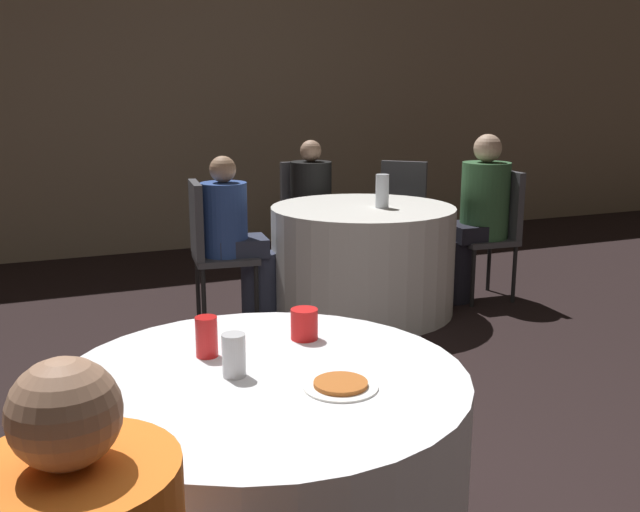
% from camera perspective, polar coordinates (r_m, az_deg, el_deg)
% --- Properties ---
extents(wall_back, '(16.00, 0.06, 2.80)m').
position_cam_1_polar(wall_back, '(6.87, -17.25, 11.59)').
color(wall_back, gray).
rests_on(wall_back, ground_plane).
extents(table_near, '(1.15, 1.15, 0.74)m').
position_cam_1_polar(table_near, '(2.18, -4.39, -18.47)').
color(table_near, silver).
rests_on(table_near, ground_plane).
extents(table_far, '(1.26, 1.26, 0.74)m').
position_cam_1_polar(table_far, '(4.95, 3.41, -0.27)').
color(table_far, white).
rests_on(table_far, ground_plane).
extents(chair_far_northeast, '(0.57, 0.57, 0.95)m').
position_cam_1_polar(chair_far_northeast, '(5.90, 6.46, 3.76)').
color(chair_far_northeast, '#47474C').
rests_on(chair_far_northeast, ground_plane).
extents(chair_far_west, '(0.45, 0.44, 0.95)m').
position_cam_1_polar(chair_far_west, '(4.67, -8.79, 1.22)').
color(chair_far_west, '#47474C').
rests_on(chair_far_west, ground_plane).
extents(chair_far_east, '(0.43, 0.43, 0.95)m').
position_cam_1_polar(chair_far_east, '(5.39, 13.84, 2.56)').
color(chair_far_east, '#47474C').
rests_on(chair_far_east, ground_plane).
extents(chair_far_north, '(0.40, 0.41, 0.95)m').
position_cam_1_polar(chair_far_north, '(5.85, -1.08, 3.76)').
color(chair_far_north, '#47474C').
rests_on(chair_far_north, ground_plane).
extents(person_blue_shirt, '(0.49, 0.32, 1.11)m').
position_cam_1_polar(person_blue_shirt, '(4.70, -6.61, 1.19)').
color(person_blue_shirt, '#33384C').
rests_on(person_blue_shirt, ground_plane).
extents(person_green_jacket, '(0.51, 0.36, 1.21)m').
position_cam_1_polar(person_green_jacket, '(5.29, 12.41, 3.09)').
color(person_green_jacket, black).
rests_on(person_green_jacket, ground_plane).
extents(person_black_shirt, '(0.33, 0.51, 1.13)m').
position_cam_1_polar(person_black_shirt, '(5.70, -0.45, 3.61)').
color(person_black_shirt, '#4C4238').
rests_on(person_black_shirt, ground_plane).
extents(pizza_plate_near, '(0.20, 0.20, 0.02)m').
position_cam_1_polar(pizza_plate_near, '(1.93, 1.66, -10.29)').
color(pizza_plate_near, white).
rests_on(pizza_plate_near, table_near).
extents(soda_can_silver, '(0.07, 0.07, 0.12)m').
position_cam_1_polar(soda_can_silver, '(1.99, -6.90, -7.88)').
color(soda_can_silver, silver).
rests_on(soda_can_silver, table_near).
extents(soda_can_red, '(0.07, 0.07, 0.12)m').
position_cam_1_polar(soda_can_red, '(2.15, -9.06, -6.40)').
color(soda_can_red, red).
rests_on(soda_can_red, table_near).
extents(cup_near, '(0.09, 0.09, 0.10)m').
position_cam_1_polar(cup_near, '(2.27, -1.27, -5.46)').
color(cup_near, red).
rests_on(cup_near, table_near).
extents(bottle_far, '(0.09, 0.09, 0.23)m').
position_cam_1_polar(bottle_far, '(4.82, 5.00, 5.20)').
color(bottle_far, silver).
rests_on(bottle_far, table_far).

